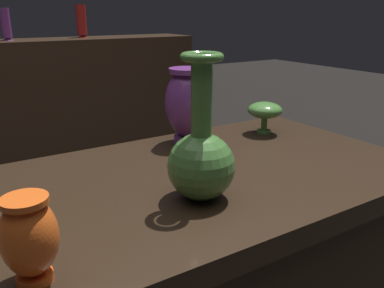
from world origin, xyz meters
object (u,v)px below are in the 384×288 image
at_px(shelf_vase_right, 81,21).
at_px(vase_left_accent, 187,103).
at_px(vase_centerpiece, 201,157).
at_px(shelf_vase_center, 6,25).
at_px(vase_tall_behind, 29,237).
at_px(vase_right_accent, 265,111).

bearing_deg(shelf_vase_right, vase_left_accent, -100.32).
bearing_deg(vase_centerpiece, vase_left_accent, 62.32).
bearing_deg(shelf_vase_center, shelf_vase_right, 5.73).
height_order(vase_tall_behind, shelf_vase_center, shelf_vase_center).
bearing_deg(vase_right_accent, shelf_vase_right, 86.89).
relative_size(vase_tall_behind, shelf_vase_center, 0.65).
bearing_deg(vase_left_accent, vase_centerpiece, -117.68).
bearing_deg(vase_tall_behind, shelf_vase_right, 69.95).
bearing_deg(vase_centerpiece, shelf_vase_center, 89.23).
relative_size(vase_tall_behind, vase_left_accent, 0.61).
distance_m(vase_tall_behind, vase_left_accent, 0.70).
bearing_deg(vase_tall_behind, vase_right_accent, 26.30).
distance_m(vase_left_accent, shelf_vase_right, 2.09).
relative_size(vase_centerpiece, vase_tall_behind, 2.25).
height_order(vase_tall_behind, vase_right_accent, vase_tall_behind).
bearing_deg(vase_tall_behind, vase_centerpiece, 16.07).
bearing_deg(vase_right_accent, shelf_vase_center, 101.21).
xyz_separation_m(vase_right_accent, shelf_vase_right, (0.11, 2.10, 0.23)).
xyz_separation_m(vase_centerpiece, vase_tall_behind, (-0.36, -0.10, -0.02)).
relative_size(vase_tall_behind, vase_right_accent, 1.22).
height_order(vase_left_accent, vase_right_accent, vase_left_accent).
relative_size(vase_right_accent, shelf_vase_right, 0.48).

